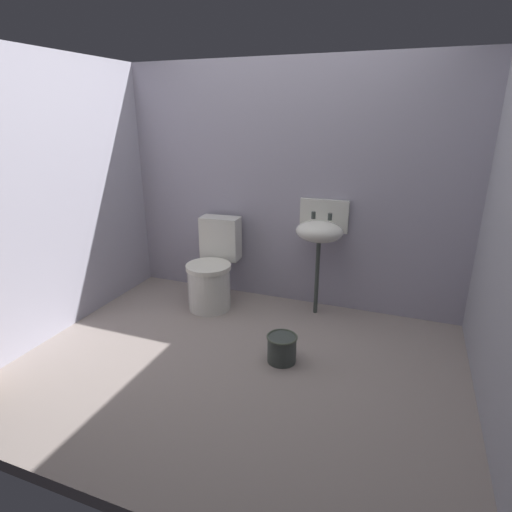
% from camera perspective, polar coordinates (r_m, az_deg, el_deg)
% --- Properties ---
extents(ground_plane, '(3.47, 2.60, 0.08)m').
position_cam_1_polar(ground_plane, '(3.11, -1.85, -14.60)').
color(ground_plane, gray).
extents(wall_back, '(3.47, 0.10, 2.12)m').
position_cam_1_polar(wall_back, '(3.72, 4.84, 9.46)').
color(wall_back, '#9B97A9').
rests_on(wall_back, ground).
extents(wall_left, '(0.10, 2.40, 2.12)m').
position_cam_1_polar(wall_left, '(3.64, -25.33, 7.48)').
color(wall_left, '#9F9CAD').
rests_on(wall_left, ground).
extents(toilet_near_wall, '(0.42, 0.61, 0.78)m').
position_cam_1_polar(toilet_near_wall, '(3.77, -6.01, -2.15)').
color(toilet_near_wall, silver).
rests_on(toilet_near_wall, ground).
extents(sink, '(0.42, 0.35, 0.99)m').
position_cam_1_polar(sink, '(3.51, 8.85, 3.55)').
color(sink, '#39403C').
rests_on(sink, ground).
extents(bucket, '(0.22, 0.22, 0.20)m').
position_cam_1_polar(bucket, '(3.01, 3.59, -12.57)').
color(bucket, '#39403C').
rests_on(bucket, ground).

